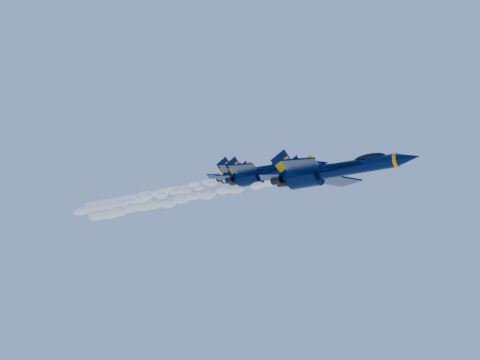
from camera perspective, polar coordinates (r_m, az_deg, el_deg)
The scene contains 6 objects.
jet_lead at distance 65.95m, azimuth 9.81°, elevation 0.99°, with size 18.93×15.53×7.04m.
smoke_trail_jet_lead at distance 81.19m, azimuth -7.34°, elevation -2.25°, with size 37.68×1.96×1.76m, color white.
jet_second at distance 76.73m, azimuth 3.14°, elevation 0.78°, with size 16.75×13.74×6.22m.
smoke_trail_jet_second at distance 93.10m, azimuth -10.31°, elevation -1.93°, with size 37.68×1.73×1.56m, color white.
jet_third at distance 92.27m, azimuth 1.87°, elevation 0.87°, with size 18.83×15.45×7.00m.
smoke_trail_jet_third at distance 109.29m, azimuth -9.78°, elevation -1.53°, with size 37.68×1.95×1.75m, color white.
Camera 1 is at (45.06, -67.22, 131.99)m, focal length 40.00 mm.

